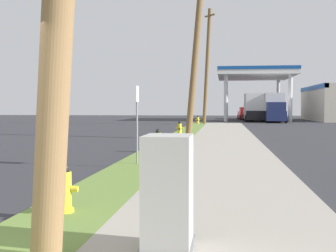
# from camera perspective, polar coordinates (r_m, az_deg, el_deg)

# --- Properties ---
(fire_hydrant_nearest) EXTENTS (0.42, 0.38, 0.74)m
(fire_hydrant_nearest) POSITION_cam_1_polar(r_m,az_deg,el_deg) (6.86, -13.06, -7.95)
(fire_hydrant_nearest) COLOR yellow
(fire_hydrant_nearest) RESTS_ON grass_verge
(fire_hydrant_second) EXTENTS (0.42, 0.38, 0.74)m
(fire_hydrant_second) POSITION_cam_1_polar(r_m,az_deg,el_deg) (16.39, -1.27, -1.82)
(fire_hydrant_second) COLOR yellow
(fire_hydrant_second) RESTS_ON grass_verge
(fire_hydrant_third) EXTENTS (0.42, 0.37, 0.74)m
(fire_hydrant_third) POSITION_cam_1_polar(r_m,az_deg,el_deg) (25.20, 1.49, -0.31)
(fire_hydrant_third) COLOR yellow
(fire_hydrant_third) RESTS_ON grass_verge
(fire_hydrant_fourth) EXTENTS (0.42, 0.37, 0.74)m
(fire_hydrant_fourth) POSITION_cam_1_polar(r_m,az_deg,el_deg) (32.97, 2.85, 0.35)
(fire_hydrant_fourth) COLOR yellow
(fire_hydrant_fourth) RESTS_ON grass_verge
(fire_hydrant_fifth) EXTENTS (0.42, 0.38, 0.74)m
(fire_hydrant_fifth) POSITION_cam_1_polar(r_m,az_deg,el_deg) (41.01, 3.81, 0.77)
(fire_hydrant_fifth) COLOR yellow
(fire_hydrant_fifth) RESTS_ON grass_verge
(utility_pole_midground) EXTENTS (1.30, 2.04, 9.21)m
(utility_pole_midground) POSITION_cam_1_polar(r_m,az_deg,el_deg) (23.77, 3.58, 10.06)
(utility_pole_midground) COLOR brown
(utility_pole_midground) RESTS_ON grass_verge
(utility_pole_background) EXTENTS (1.24, 1.41, 10.36)m
(utility_pole_background) POSITION_cam_1_polar(r_m,az_deg,el_deg) (41.39, 4.97, 7.63)
(utility_pole_background) COLOR brown
(utility_pole_background) RESTS_ON grass_verge
(utility_cabinet) EXTENTS (0.56, 0.72, 1.25)m
(utility_cabinet) POSITION_cam_1_polar(r_m,az_deg,el_deg) (4.90, -0.00, -8.99)
(utility_cabinet) COLOR slate
(utility_cabinet) RESTS_ON sidewalk_slab
(street_sign_post) EXTENTS (0.05, 0.36, 2.12)m
(street_sign_post) POSITION_cam_1_polar(r_m,az_deg,el_deg) (12.25, -3.96, 2.28)
(street_sign_post) COLOR gray
(street_sign_post) RESTS_ON grass_verge
(gas_station_canopy) EXTENTS (17.58, 14.37, 6.03)m
(gas_station_canopy) POSITION_cam_1_polar(r_m,az_deg,el_deg) (56.57, 18.85, 3.47)
(gas_station_canopy) COLOR silver
(gas_station_canopy) RESTS_ON ground
(car_teal_by_near_pump) EXTENTS (2.23, 4.62, 1.57)m
(car_teal_by_near_pump) POSITION_cam_1_polar(r_m,az_deg,el_deg) (55.47, 10.98, 1.47)
(car_teal_by_near_pump) COLOR #197075
(car_teal_by_near_pump) RESTS_ON ground
(car_red_by_far_pump) EXTENTS (2.11, 4.57, 1.57)m
(car_red_by_far_pump) POSITION_cam_1_polar(r_m,az_deg,el_deg) (58.91, 9.87, 1.54)
(car_red_by_far_pump) COLOR red
(car_red_by_far_pump) RESTS_ON ground
(truck_navy_at_forecourt) EXTENTS (2.29, 6.45, 3.11)m
(truck_navy_at_forecourt) POSITION_cam_1_polar(r_m,az_deg,el_deg) (49.19, 13.31, 2.21)
(truck_navy_at_forecourt) COLOR navy
(truck_navy_at_forecourt) RESTS_ON ground
(truck_black_on_apron) EXTENTS (2.17, 6.41, 3.11)m
(truck_black_on_apron) POSITION_cam_1_polar(r_m,az_deg,el_deg) (51.67, 10.79, 2.25)
(truck_black_on_apron) COLOR black
(truck_black_on_apron) RESTS_ON ground
(truck_silver_at_far_bay) EXTENTS (2.32, 6.46, 3.11)m
(truck_silver_at_far_bay) POSITION_cam_1_polar(r_m,az_deg,el_deg) (62.32, 12.57, 2.27)
(truck_silver_at_far_bay) COLOR #BCBCC1
(truck_silver_at_far_bay) RESTS_ON ground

